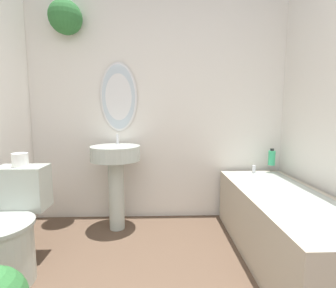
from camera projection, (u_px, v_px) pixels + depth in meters
The scene contains 6 objects.
wall_back at pixel (152, 100), 2.54m from camera, with size 2.75×0.31×2.40m.
toilet at pixel (6, 235), 1.65m from camera, with size 0.45×0.64×0.73m.
pedestal_sink at pixel (116, 167), 2.32m from camera, with size 0.47×0.47×0.92m.
bathtub at pixel (285, 225), 1.87m from camera, with size 0.64×1.53×0.59m.
shampoo_bottle at pixel (272, 158), 2.50m from camera, with size 0.07×0.07×0.17m.
toilet_paper_roll at pixel (20, 160), 1.82m from camera, with size 0.11×0.11×0.10m.
Camera 1 is at (0.02, -0.17, 1.12)m, focal length 26.00 mm.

